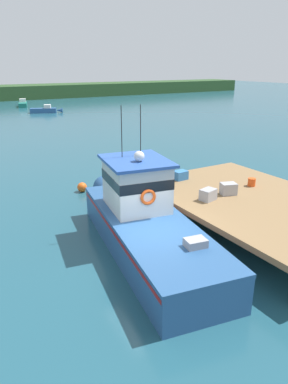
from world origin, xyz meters
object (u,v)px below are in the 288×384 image
at_px(bait_bucket, 252,182).
at_px(crate_single_far, 208,195).
at_px(crate_single_by_cleat, 180,175).
at_px(crate_stack_near_edge, 228,189).
at_px(mooring_buoy_inshore, 82,187).
at_px(moored_boat_off_the_point, 46,110).
at_px(moored_boat_far_right, 23,104).
at_px(main_fishing_boat, 143,219).

bearing_deg(bait_bucket, crate_single_far, -172.77).
relative_size(crate_single_by_cleat, bait_bucket, 1.76).
distance_m(crate_stack_near_edge, mooring_buoy_inshore, 7.54).
bearing_deg(moored_boat_off_the_point, mooring_buoy_inshore, -102.91).
xyz_separation_m(moored_boat_off_the_point, moored_boat_far_right, (-0.88, 9.01, 0.03)).
relative_size(moored_boat_far_right, mooring_buoy_inshore, 9.40).
distance_m(crate_single_by_cleat, moored_boat_far_right, 44.82).
bearing_deg(crate_single_by_cleat, moored_boat_far_right, 85.95).
height_order(crate_stack_near_edge, crate_single_far, crate_stack_near_edge).
distance_m(main_fishing_boat, crate_stack_near_edge, 3.97).
bearing_deg(crate_stack_near_edge, crate_single_by_cleat, 100.96).
xyz_separation_m(main_fishing_boat, mooring_buoy_inshore, (0.22, 6.43, -0.76)).
relative_size(main_fishing_boat, moored_boat_far_right, 2.19).
bearing_deg(crate_single_by_cleat, moored_boat_off_the_point, 83.53).
xyz_separation_m(main_fishing_boat, crate_single_by_cleat, (3.46, 2.53, 0.39)).
xyz_separation_m(crate_stack_near_edge, mooring_buoy_inshore, (-3.73, 6.44, -1.19)).
bearing_deg(crate_stack_near_edge, moored_boat_far_right, 86.76).
xyz_separation_m(crate_single_by_cleat, moored_boat_off_the_point, (4.05, 35.69, -1.03)).
distance_m(main_fishing_boat, bait_bucket, 5.55).
bearing_deg(moored_boat_far_right, crate_single_far, -94.58).
height_order(main_fishing_boat, crate_single_far, main_fishing_boat).
bearing_deg(moored_boat_far_right, crate_single_by_cleat, -94.05).
bearing_deg(crate_single_far, crate_stack_near_edge, 4.21).
xyz_separation_m(crate_stack_near_edge, crate_single_far, (-1.12, -0.08, -0.01)).
bearing_deg(mooring_buoy_inshore, main_fishing_boat, -91.92).
xyz_separation_m(crate_single_far, moored_boat_far_right, (3.79, 47.33, -1.02)).
xyz_separation_m(crate_stack_near_edge, bait_bucket, (1.58, 0.26, -0.06)).
bearing_deg(moored_boat_far_right, bait_bucket, -91.33).
distance_m(crate_stack_near_edge, crate_single_far, 1.12).
bearing_deg(moored_boat_off_the_point, moored_boat_far_right, 95.59).
bearing_deg(crate_single_by_cleat, crate_single_far, -103.29).
distance_m(crate_single_by_cleat, crate_stack_near_edge, 2.60).
bearing_deg(moored_boat_off_the_point, crate_single_by_cleat, -96.47).
xyz_separation_m(main_fishing_boat, crate_single_far, (2.83, -0.10, 0.41)).
relative_size(crate_single_far, bait_bucket, 1.76).
bearing_deg(main_fishing_boat, crate_stack_near_edge, -0.21).
bearing_deg(crate_single_by_cleat, crate_stack_near_edge, -79.04).
relative_size(bait_bucket, moored_boat_off_the_point, 0.08).
relative_size(main_fishing_boat, moored_boat_off_the_point, 2.39).
bearing_deg(mooring_buoy_inshore, moored_boat_far_right, 81.08).
xyz_separation_m(crate_single_far, mooring_buoy_inshore, (-2.62, 6.53, -1.17)).
bearing_deg(moored_boat_off_the_point, bait_bucket, -92.98).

